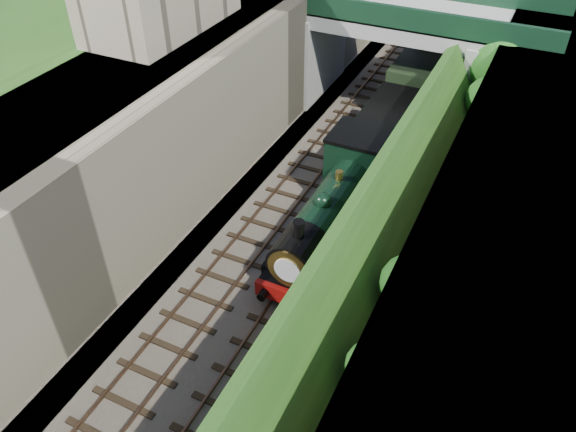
{
  "coord_description": "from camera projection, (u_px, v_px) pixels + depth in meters",
  "views": [
    {
      "loc": [
        7.69,
        -7.92,
        17.04
      ],
      "look_at": [
        0.0,
        8.13,
        2.69
      ],
      "focal_mm": 35.0,
      "sensor_mm": 36.0,
      "label": 1
    }
  ],
  "objects": [
    {
      "name": "trackbed",
      "position": [
        376.0,
        136.0,
        32.82
      ],
      "size": [
        10.0,
        90.0,
        0.2
      ],
      "primitive_type": "cube",
      "color": "#473F38",
      "rests_on": "ground"
    },
    {
      "name": "embankment_slope",
      "position": [
        465.0,
        125.0,
        28.54
      ],
      "size": [
        4.35,
        90.0,
        6.36
      ],
      "color": "#1E4714",
      "rests_on": "ground"
    },
    {
      "name": "tree",
      "position": [
        504.0,
        68.0,
        29.4
      ],
      "size": [
        3.6,
        3.8,
        6.6
      ],
      "color": "black",
      "rests_on": "ground"
    },
    {
      "name": "track_left",
      "position": [
        344.0,
        126.0,
        33.4
      ],
      "size": [
        2.5,
        90.0,
        0.2
      ],
      "color": "black",
      "rests_on": "trackbed"
    },
    {
      "name": "tender",
      "position": [
        387.0,
        135.0,
        29.95
      ],
      "size": [
        2.7,
        6.0,
        3.05
      ],
      "color": "black",
      "rests_on": "trackbed"
    },
    {
      "name": "coach_front",
      "position": [
        444.0,
        44.0,
        38.52
      ],
      "size": [
        2.9,
        18.0,
        3.7
      ],
      "color": "black",
      "rests_on": "trackbed"
    },
    {
      "name": "street_plateau_right",
      "position": [
        565.0,
        125.0,
        27.73
      ],
      "size": [
        8.0,
        90.0,
        6.25
      ],
      "primitive_type": "cube",
      "color": "#262628",
      "rests_on": "ground"
    },
    {
      "name": "track_right",
      "position": [
        396.0,
        138.0,
        32.33
      ],
      "size": [
        2.5,
        90.0,
        0.2
      ],
      "color": "black",
      "rests_on": "trackbed"
    },
    {
      "name": "street_plateau_left",
      "position": [
        238.0,
        53.0,
        33.72
      ],
      "size": [
        6.0,
        90.0,
        7.0
      ],
      "primitive_type": "cube",
      "color": "#262628",
      "rests_on": "ground"
    },
    {
      "name": "road_bridge",
      "position": [
        420.0,
        49.0,
        32.81
      ],
      "size": [
        16.0,
        6.4,
        7.25
      ],
      "color": "gray",
      "rests_on": "ground"
    },
    {
      "name": "locomotive",
      "position": [
        336.0,
        207.0,
        24.61
      ],
      "size": [
        3.1,
        10.22,
        3.83
      ],
      "color": "black",
      "rests_on": "trackbed"
    },
    {
      "name": "ground",
      "position": [
        184.0,
        415.0,
        18.85
      ],
      "size": [
        160.0,
        160.0,
        0.0
      ],
      "primitive_type": "plane",
      "color": "#1E4714",
      "rests_on": "ground"
    },
    {
      "name": "retaining_wall",
      "position": [
        291.0,
        64.0,
        32.54
      ],
      "size": [
        1.0,
        90.0,
        7.0
      ],
      "primitive_type": "cube",
      "color": "#756B56",
      "rests_on": "ground"
    }
  ]
}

